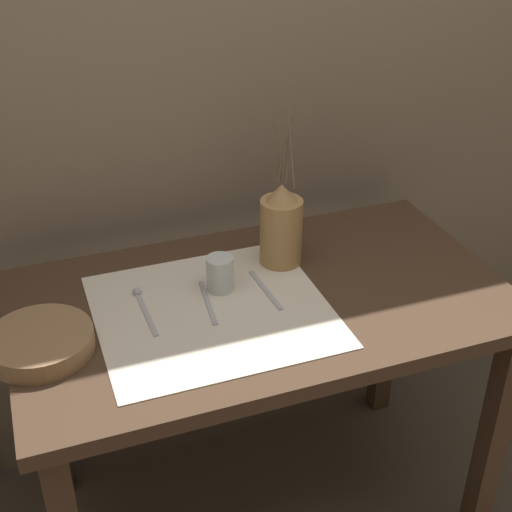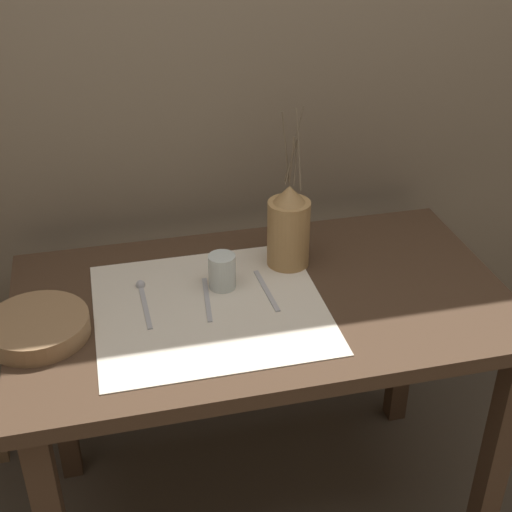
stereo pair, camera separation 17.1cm
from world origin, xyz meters
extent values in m
plane|color=brown|center=(0.00, 0.00, 0.00)|extent=(12.00, 12.00, 0.00)
cube|color=#7A6B56|center=(0.00, 0.46, 1.20)|extent=(7.00, 0.06, 2.40)
cube|color=#422D1E|center=(0.00, 0.00, 0.77)|extent=(1.24, 0.70, 0.04)
cube|color=#422D1E|center=(0.56, -0.29, 0.37)|extent=(0.06, 0.06, 0.75)
cube|color=#422D1E|center=(-0.56, 0.29, 0.37)|extent=(0.06, 0.06, 0.75)
cube|color=#422D1E|center=(0.56, 0.29, 0.37)|extent=(0.06, 0.06, 0.75)
cube|color=beige|center=(-0.14, -0.02, 0.79)|extent=(0.56, 0.51, 0.00)
cylinder|color=#A87F4C|center=(0.10, 0.14, 0.88)|extent=(0.11, 0.11, 0.18)
cone|color=#A87F4C|center=(0.10, 0.14, 0.99)|extent=(0.08, 0.08, 0.05)
cylinder|color=brown|center=(0.10, 0.15, 1.11)|extent=(0.03, 0.01, 0.19)
cylinder|color=brown|center=(0.12, 0.15, 1.12)|extent=(0.05, 0.02, 0.20)
cylinder|color=brown|center=(0.12, 0.12, 1.12)|extent=(0.01, 0.05, 0.20)
cylinder|color=brown|center=(0.11, 0.15, 1.08)|extent=(0.03, 0.03, 0.12)
cylinder|color=brown|center=(0.11, 0.13, 1.09)|extent=(0.01, 0.03, 0.14)
cylinder|color=brown|center=(0.12, 0.15, 1.08)|extent=(0.02, 0.03, 0.13)
cylinder|color=#8E6B47|center=(-0.54, -0.04, 0.81)|extent=(0.24, 0.24, 0.05)
cylinder|color=silver|center=(-0.09, 0.06, 0.83)|extent=(0.07, 0.07, 0.09)
cube|color=#A8A8AD|center=(-0.29, 0.02, 0.79)|extent=(0.02, 0.19, 0.00)
sphere|color=#A8A8AD|center=(-0.29, 0.11, 0.79)|extent=(0.02, 0.02, 0.02)
cube|color=#A8A8AD|center=(-0.14, 0.01, 0.79)|extent=(0.03, 0.19, 0.00)
cube|color=#A8A8AD|center=(0.01, 0.02, 0.79)|extent=(0.02, 0.19, 0.00)
camera|label=1|loc=(-0.52, -1.38, 1.79)|focal=50.00mm
camera|label=2|loc=(-0.36, -1.43, 1.79)|focal=50.00mm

